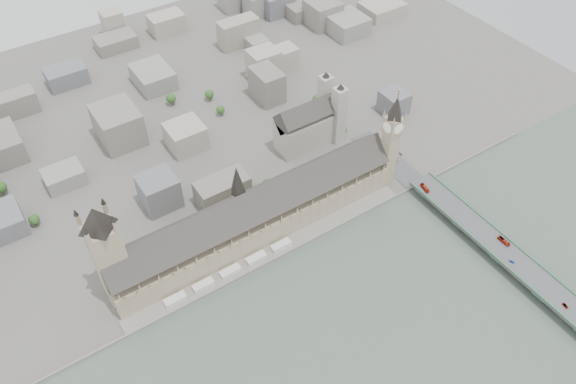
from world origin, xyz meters
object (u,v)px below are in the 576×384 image
victoria_tower (107,249)px  car_grey (565,306)px  elizabeth_tower (391,135)px  red_bus_north (425,188)px  car_blue (512,262)px  westminster_bridge (475,230)px  westminster_abbey (310,123)px  red_bus_south (504,241)px  palace_of_westminster (254,216)px  car_approach (401,154)px

victoria_tower → car_grey: victoria_tower is taller
elizabeth_tower → red_bus_north: elizabeth_tower is taller
elizabeth_tower → red_bus_north: bearing=-64.7°
car_blue → car_grey: bearing=-107.8°
elizabeth_tower → westminster_bridge: bearing=-75.9°
westminster_bridge → car_grey: size_ratio=62.28×
victoria_tower → westminster_abbey: size_ratio=1.47×
victoria_tower → red_bus_north: (277.28, -54.48, -43.30)m
westminster_abbey → red_bus_north: (44.36, -123.48, -13.18)m
red_bus_north → car_blue: red_bus_north is taller
elizabeth_tower → car_blue: elizabeth_tower is taller
elizabeth_tower → red_bus_north: (17.28, -36.48, -46.19)m
red_bus_north → red_bus_south: (12.36, -83.83, -0.00)m
palace_of_westminster → red_bus_south: bearing=-38.2°
car_grey → red_bus_north: bearing=104.5°
elizabeth_tower → victoria_tower: 260.64m
elizabeth_tower → car_grey: elizabeth_tower is taller
palace_of_westminster → red_bus_north: (155.28, -48.18, -10.80)m
red_bus_north → car_approach: (13.10, 48.71, -0.89)m
palace_of_westminster → car_grey: bearing=-51.9°
palace_of_westminster → westminster_abbey: (110.92, 75.30, 2.38)m
westminster_abbey → car_blue: size_ratio=15.64×
red_bus_south → car_approach: (0.74, 132.54, -0.89)m
victoria_tower → westminster_bridge: (284.00, -113.50, -50.08)m
palace_of_westminster → car_approach: bearing=0.2°
red_bus_north → car_approach: bearing=85.8°
elizabeth_tower → car_approach: 57.35m
car_grey → car_approach: 202.76m
westminster_bridge → car_approach: 108.08m
victoria_tower → car_grey: (280.61, -208.30, -44.23)m
westminster_abbey → car_grey: 281.72m
westminster_bridge → westminster_abbey: (-51.08, 182.50, 19.96)m
elizabeth_tower → car_grey: 197.12m
westminster_abbey → car_grey: size_ratio=13.03×
westminster_abbey → car_blue: (46.22, -225.68, -14.09)m
victoria_tower → car_blue: bearing=-29.3°
elizabeth_tower → car_approach: (30.38, 12.23, -47.08)m
elizabeth_tower → victoria_tower: size_ratio=1.07×
westminster_abbey → car_blue: bearing=-78.4°
car_grey → westminster_bridge: bearing=101.2°
car_grey → victoria_tower: bearing=156.7°
westminster_bridge → car_grey: bearing=-92.0°
car_grey → car_approach: size_ratio=0.99×
palace_of_westminster → red_bus_south: palace_of_westminster is taller
car_approach → car_grey: bearing=-77.1°
elizabeth_tower → victoria_tower: elizabeth_tower is taller
red_bus_south → car_blue: (-10.51, -18.37, -0.91)m
car_blue → red_bus_north: bearing=71.6°
westminster_bridge → red_bus_south: (5.65, -24.81, 6.77)m
victoria_tower → red_bus_north: size_ratio=8.43×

